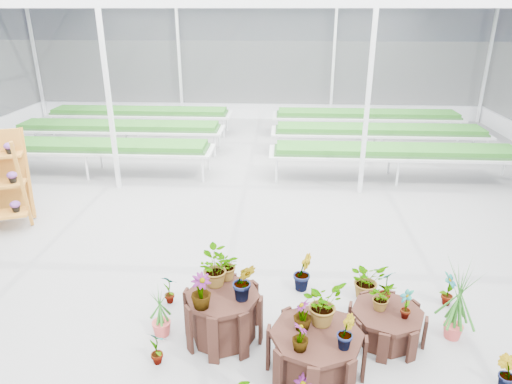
{
  "coord_description": "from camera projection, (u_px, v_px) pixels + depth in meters",
  "views": [
    {
      "loc": [
        1.06,
        -6.49,
        4.2
      ],
      "look_at": [
        0.65,
        0.68,
        1.3
      ],
      "focal_mm": 32.0,
      "sensor_mm": 36.0,
      "label": 1
    }
  ],
  "objects": [
    {
      "name": "ground_plane",
      "position": [
        215.0,
        278.0,
        7.64
      ],
      "size": [
        24.0,
        24.0,
        0.0
      ],
      "primitive_type": "plane",
      "color": "gray",
      "rests_on": "ground"
    },
    {
      "name": "greenhouse_shell",
      "position": [
        210.0,
        149.0,
        6.79
      ],
      "size": [
        18.0,
        24.0,
        4.5
      ],
      "primitive_type": null,
      "color": "white",
      "rests_on": "ground"
    },
    {
      "name": "steel_frame",
      "position": [
        210.0,
        149.0,
        6.79
      ],
      "size": [
        18.0,
        24.0,
        4.5
      ],
      "primitive_type": null,
      "color": "silver",
      "rests_on": "ground"
    },
    {
      "name": "nursery_benches",
      "position": [
        247.0,
        139.0,
        14.14
      ],
      "size": [
        16.0,
        7.0,
        0.84
      ],
      "primitive_type": null,
      "color": "silver",
      "rests_on": "ground"
    },
    {
      "name": "plinth_tall",
      "position": [
        223.0,
        316.0,
        6.14
      ],
      "size": [
        1.15,
        1.15,
        0.7
      ],
      "primitive_type": "cylinder",
      "rotation": [
        0.0,
        0.0,
        -0.13
      ],
      "color": "#321912",
      "rests_on": "ground"
    },
    {
      "name": "plinth_mid",
      "position": [
        315.0,
        353.0,
        5.54
      ],
      "size": [
        1.29,
        1.29,
        0.61
      ],
      "primitive_type": "cylinder",
      "rotation": [
        0.0,
        0.0,
        -0.12
      ],
      "color": "#321912",
      "rests_on": "ground"
    },
    {
      "name": "plinth_low",
      "position": [
        386.0,
        325.0,
        6.16
      ],
      "size": [
        1.22,
        1.22,
        0.45
      ],
      "primitive_type": "cylinder",
      "rotation": [
        0.0,
        0.0,
        -0.28
      ],
      "color": "#321912",
      "rests_on": "ground"
    },
    {
      "name": "nursery_plants",
      "position": [
        313.0,
        307.0,
        6.0
      ],
      "size": [
        4.64,
        3.15,
        1.3
      ],
      "color": "#27661F",
      "rests_on": "ground"
    }
  ]
}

